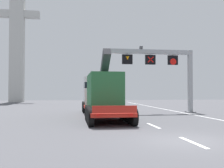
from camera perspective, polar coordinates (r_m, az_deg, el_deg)
ground at (r=12.20m, az=15.23°, el=-11.72°), size 112.00×112.00×0.00m
lane_markings at (r=33.11m, az=0.34°, el=-5.36°), size 0.20×57.91×0.01m
edge_line_right at (r=25.59m, az=17.24°, el=-6.38°), size 0.20×63.00×0.01m
overhead_lane_gantry at (r=27.66m, az=10.75°, el=4.48°), size 9.20×0.90×6.75m
heavy_haul_truck_red at (r=23.61m, az=-2.49°, el=-2.03°), size 3.02×14.06×5.30m
bridge_pylon_distant at (r=59.38m, az=-19.76°, el=11.04°), size 9.00×2.00×29.44m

